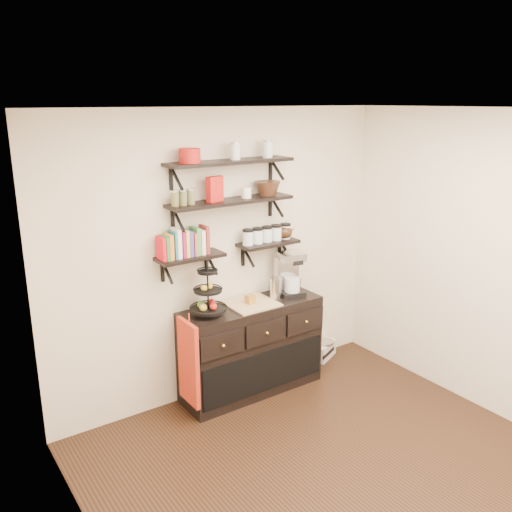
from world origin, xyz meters
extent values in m
plane|color=black|center=(0.00, 0.00, 0.00)|extent=(3.50, 3.50, 0.00)
cube|color=white|center=(0.00, 0.00, 2.70)|extent=(3.50, 3.50, 0.02)
cube|color=beige|center=(0.00, 1.75, 1.35)|extent=(3.50, 0.02, 2.70)
cube|color=beige|center=(-1.75, 0.00, 1.35)|extent=(0.02, 3.50, 2.70)
cube|color=beige|center=(1.75, 0.00, 1.35)|extent=(0.02, 3.50, 2.70)
cube|color=black|center=(0.00, 1.61, 2.23)|extent=(1.20, 0.27, 0.03)
cube|color=black|center=(-0.52, 1.74, 2.12)|extent=(0.02, 0.03, 0.20)
cube|color=black|center=(0.52, 1.74, 2.12)|extent=(0.02, 0.03, 0.20)
cube|color=black|center=(0.00, 1.61, 1.89)|extent=(1.20, 0.27, 0.03)
cube|color=black|center=(-0.52, 1.74, 1.77)|extent=(0.02, 0.03, 0.20)
cube|color=black|center=(0.52, 1.74, 1.77)|extent=(0.02, 0.03, 0.20)
cube|color=black|center=(-0.42, 1.62, 1.44)|extent=(0.60, 0.25, 0.03)
cube|color=black|center=(-0.64, 1.74, 1.32)|extent=(0.02, 0.03, 0.20)
cube|color=black|center=(-0.20, 1.74, 1.32)|extent=(0.03, 0.03, 0.20)
cube|color=black|center=(0.42, 1.62, 1.44)|extent=(0.60, 0.25, 0.03)
cube|color=black|center=(0.20, 1.74, 1.32)|extent=(0.03, 0.03, 0.20)
cube|color=black|center=(0.64, 1.74, 1.32)|extent=(0.02, 0.03, 0.20)
cube|color=red|center=(-0.68, 1.63, 1.55)|extent=(0.02, 0.15, 0.20)
cube|color=#237439|center=(-0.65, 1.63, 1.57)|extent=(0.03, 0.15, 0.24)
cube|color=orange|center=(-0.61, 1.63, 1.55)|extent=(0.04, 0.15, 0.21)
cube|color=#236A8A|center=(-0.57, 1.63, 1.57)|extent=(0.03, 0.15, 0.25)
cube|color=#EFE9CB|center=(-0.54, 1.63, 1.56)|extent=(0.03, 0.15, 0.22)
cube|color=#930F58|center=(-0.50, 1.63, 1.58)|extent=(0.04, 0.15, 0.26)
cube|color=yellow|center=(-0.46, 1.63, 1.56)|extent=(0.03, 0.15, 0.23)
cube|color=#3B4098|center=(-0.42, 1.63, 1.55)|extent=(0.03, 0.15, 0.20)
cube|color=#C64A33|center=(-0.38, 1.63, 1.57)|extent=(0.04, 0.15, 0.24)
cube|color=#44904C|center=(-0.34, 1.63, 1.55)|extent=(0.03, 0.15, 0.21)
cube|color=#FCD9B7|center=(-0.31, 1.63, 1.57)|extent=(0.03, 0.15, 0.25)
cube|color=maroon|center=(-0.27, 1.63, 1.56)|extent=(0.02, 0.15, 0.22)
cylinder|color=silver|center=(0.19, 1.63, 1.51)|extent=(0.10, 0.10, 0.13)
cylinder|color=silver|center=(0.30, 1.63, 1.51)|extent=(0.10, 0.10, 0.13)
cylinder|color=silver|center=(0.41, 1.63, 1.51)|extent=(0.10, 0.10, 0.13)
cylinder|color=silver|center=(0.52, 1.63, 1.51)|extent=(0.10, 0.10, 0.13)
cylinder|color=silver|center=(0.63, 1.63, 1.51)|extent=(0.10, 0.10, 0.13)
cube|color=black|center=(0.15, 1.51, 0.45)|extent=(1.40, 0.45, 0.90)
cube|color=tan|center=(0.15, 1.51, 0.91)|extent=(0.45, 0.41, 0.02)
sphere|color=gold|center=(-0.32, 1.26, 0.70)|extent=(0.04, 0.04, 0.04)
sphere|color=gold|center=(0.15, 1.26, 0.70)|extent=(0.04, 0.04, 0.04)
sphere|color=gold|center=(0.62, 1.26, 0.70)|extent=(0.04, 0.04, 0.04)
cylinder|color=black|center=(-0.31, 1.51, 1.14)|extent=(0.02, 0.02, 0.48)
cylinder|color=black|center=(-0.31, 1.51, 0.96)|extent=(0.33, 0.33, 0.01)
cylinder|color=black|center=(-0.31, 1.51, 1.13)|extent=(0.25, 0.25, 0.02)
cylinder|color=black|center=(-0.31, 1.51, 1.31)|extent=(0.17, 0.17, 0.02)
sphere|color=#B21914|center=(-0.26, 1.55, 1.00)|extent=(0.07, 0.07, 0.07)
sphere|color=gold|center=(-0.35, 1.51, 1.17)|extent=(0.06, 0.06, 0.06)
cube|color=#986723|center=(0.14, 1.51, 0.96)|extent=(0.08, 0.08, 0.08)
cube|color=black|center=(0.62, 1.51, 0.92)|extent=(0.27, 0.26, 0.04)
cube|color=silver|center=(0.62, 1.59, 1.10)|extent=(0.25, 0.13, 0.36)
cube|color=silver|center=(0.62, 1.51, 1.30)|extent=(0.27, 0.26, 0.08)
cylinder|color=silver|center=(0.62, 1.49, 1.01)|extent=(0.18, 0.18, 0.14)
cylinder|color=silver|center=(0.42, 1.49, 1.01)|extent=(0.11, 0.11, 0.22)
cube|color=#B72A13|center=(-0.58, 1.41, 0.55)|extent=(0.04, 0.33, 0.77)
cube|color=silver|center=(1.20, 1.65, 0.09)|extent=(0.37, 0.29, 0.18)
cylinder|color=silver|center=(1.20, 1.65, 0.19)|extent=(0.29, 0.29, 0.02)
cube|color=black|center=(1.20, 1.56, 0.09)|extent=(0.26, 0.13, 0.04)
cube|color=#B21A14|center=(-0.16, 1.61, 2.01)|extent=(0.17, 0.10, 0.22)
cylinder|color=white|center=(0.16, 1.61, 1.95)|extent=(0.09, 0.09, 0.10)
cylinder|color=#B21A14|center=(-0.40, 1.61, 2.31)|extent=(0.18, 0.18, 0.12)
camera|label=1|loc=(-2.52, -2.44, 2.75)|focal=38.00mm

